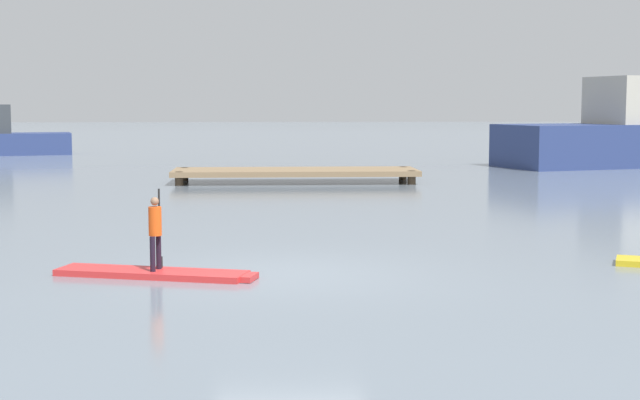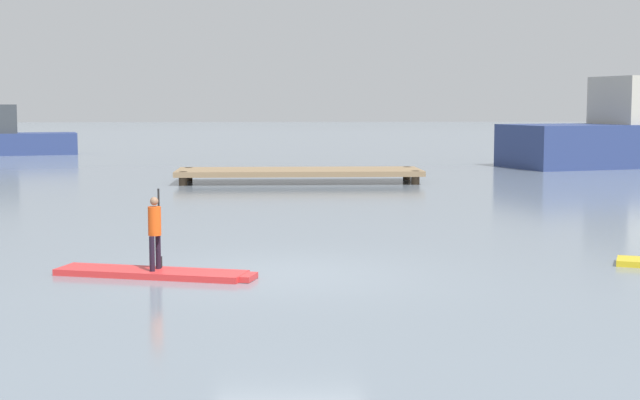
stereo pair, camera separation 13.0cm
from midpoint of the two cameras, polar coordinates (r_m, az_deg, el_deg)
ground_plane at (r=14.98m, az=-2.07°, el=-4.49°), size 240.00×240.00×0.00m
paddleboard_near at (r=14.90m, az=-10.27°, el=-4.44°), size 3.25×1.51×0.10m
paddler_child_solo at (r=14.80m, az=-10.29°, el=-1.76°), size 0.25×0.39×1.27m
floating_dock at (r=31.97m, az=-1.64°, el=1.73°), size 8.35×2.58×0.45m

